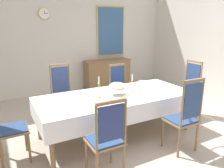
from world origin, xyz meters
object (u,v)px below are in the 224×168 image
chair_north_a (63,94)px  chair_south_b (185,115)px  chair_head_west (6,123)px  bowl_near_right (97,107)px  bowl_near_left (143,82)px  soup_tureen (117,88)px  candlestick_west (99,89)px  framed_painting (111,31)px  candlestick_east (132,85)px  mounted_clock (44,13)px  spoon_secondary (91,109)px  chair_head_east (188,89)px  chair_south_a (107,137)px  dining_table (116,99)px  chair_north_b (120,87)px  sideboard (107,74)px  spoon_primary (146,82)px

chair_north_a → chair_south_b: 2.38m
chair_north_a → chair_south_b: (1.34, -1.97, 0.00)m
chair_head_west → bowl_near_right: (1.22, -0.44, 0.16)m
chair_south_b → bowl_near_left: size_ratio=6.93×
soup_tureen → bowl_near_left: (0.89, 0.46, -0.09)m
bowl_near_left → bowl_near_right: (-1.47, -0.89, -0.00)m
candlestick_west → framed_painting: framed_painting is taller
candlestick_east → mounted_clock: mounted_clock is taller
chair_head_west → spoon_secondary: size_ratio=7.02×
soup_tureen → candlestick_east: bearing=-0.0°
candlestick_east → chair_head_east: bearing=0.0°
soup_tureen → bowl_near_left: 1.00m
chair_head_west → candlestick_east: size_ratio=3.65×
chair_north_a → candlestick_west: 1.09m
soup_tureen → bowl_near_left: bearing=27.2°
chair_south_a → bowl_near_left: size_ratio=6.38×
dining_table → chair_head_east: chair_head_east is taller
chair_north_b → chair_head_west: 2.63m
chair_head_west → soup_tureen: size_ratio=4.00×
candlestick_east → chair_south_b: bearing=-71.9°
candlestick_east → bowl_near_left: (0.58, 0.46, -0.11)m
sideboard → mounted_clock: bearing=-8.0°
soup_tureen → candlestick_east: 0.31m
bowl_near_left → spoon_primary: (0.11, 0.03, -0.02)m
soup_tureen → framed_painting: size_ratio=0.20×
candlestick_west → soup_tureen: bearing=0.0°
candlestick_east → spoon_primary: bearing=35.0°
spoon_secondary → soup_tureen: bearing=44.4°
candlestick_west → dining_table: bearing=0.0°
sideboard → framed_painting: size_ratio=0.95×
candlestick_west → bowl_near_right: (-0.23, -0.44, -0.13)m
candlestick_east → bowl_near_left: candlestick_east is taller
spoon_secondary → candlestick_east: bearing=35.8°
mounted_clock → chair_head_east: bearing=-52.7°
bowl_near_left → mounted_clock: bearing=119.0°
chair_south_b → soup_tureen: 1.20m
sideboard → bowl_near_right: bearing=60.6°
chair_south_a → bowl_near_left: bearing=42.0°
chair_south_a → bowl_near_right: chair_south_a is taller
bowl_near_left → chair_head_east: bearing=-27.5°
chair_south_a → chair_south_b: chair_south_b is taller
dining_table → sideboard: bearing=65.9°
chair_head_east → bowl_near_right: (-2.34, -0.44, 0.16)m
sideboard → chair_head_west: bearing=42.4°
candlestick_west → spoon_secondary: bearing=-128.6°
framed_painting → chair_south_b: bearing=-101.8°
candlestick_west → candlestick_east: 0.66m
chair_north_a → sideboard: size_ratio=0.83×
chair_north_b → candlestick_east: size_ratio=3.23×
mounted_clock → chair_south_a: bearing=-92.6°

